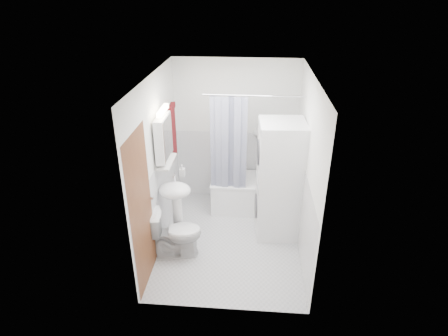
# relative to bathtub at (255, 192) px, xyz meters

# --- Properties ---
(floor) EXTENTS (2.60, 2.60, 0.00)m
(floor) POSITION_rel_bathtub_xyz_m (-0.35, -0.92, -0.30)
(floor) COLOR silver
(floor) RESTS_ON ground
(room_walls) EXTENTS (2.60, 2.60, 2.60)m
(room_walls) POSITION_rel_bathtub_xyz_m (-0.35, -0.92, 1.19)
(room_walls) COLOR white
(room_walls) RESTS_ON ground
(wainscot) EXTENTS (1.98, 2.58, 2.58)m
(wainscot) POSITION_rel_bathtub_xyz_m (-0.35, -0.63, 0.30)
(wainscot) COLOR white
(wainscot) RESTS_ON ground
(door) EXTENTS (0.05, 2.00, 2.00)m
(door) POSITION_rel_bathtub_xyz_m (-1.30, -1.47, 0.70)
(door) COLOR brown
(door) RESTS_ON ground
(bathtub) EXTENTS (1.41, 0.67, 0.54)m
(bathtub) POSITION_rel_bathtub_xyz_m (0.00, 0.00, 0.00)
(bathtub) COLOR white
(bathtub) RESTS_ON ground
(tub_spout) EXTENTS (0.04, 0.12, 0.04)m
(tub_spout) POSITION_rel_bathtub_xyz_m (0.20, 0.33, 0.56)
(tub_spout) COLOR silver
(tub_spout) RESTS_ON room_walls
(curtain_rod) EXTENTS (1.59, 0.02, 0.02)m
(curtain_rod) POSITION_rel_bathtub_xyz_m (0.00, -0.27, 1.70)
(curtain_rod) COLOR silver
(curtain_rod) RESTS_ON room_walls
(shower_curtain) EXTENTS (0.55, 0.02, 1.45)m
(shower_curtain) POSITION_rel_bathtub_xyz_m (-0.42, -0.27, 0.95)
(shower_curtain) COLOR #141A47
(shower_curtain) RESTS_ON curtain_rod
(sink) EXTENTS (0.44, 0.37, 1.04)m
(sink) POSITION_rel_bathtub_xyz_m (-1.10, -1.00, 0.41)
(sink) COLOR white
(sink) RESTS_ON ground
(medicine_cabinet) EXTENTS (0.13, 0.50, 0.71)m
(medicine_cabinet) POSITION_rel_bathtub_xyz_m (-1.25, -0.82, 1.27)
(medicine_cabinet) COLOR white
(medicine_cabinet) RESTS_ON room_walls
(shelf) EXTENTS (0.18, 0.54, 0.02)m
(shelf) POSITION_rel_bathtub_xyz_m (-1.24, -0.82, 0.90)
(shelf) COLOR silver
(shelf) RESTS_ON room_walls
(shower_caddy) EXTENTS (0.22, 0.06, 0.02)m
(shower_caddy) POSITION_rel_bathtub_xyz_m (0.25, 0.32, 0.85)
(shower_caddy) COLOR silver
(shower_caddy) RESTS_ON room_walls
(towel) EXTENTS (0.07, 0.37, 0.88)m
(towel) POSITION_rel_bathtub_xyz_m (-1.28, -0.17, 1.09)
(towel) COLOR maroon
(towel) RESTS_ON room_walls
(washer_dryer) EXTENTS (0.66, 0.65, 1.75)m
(washer_dryer) POSITION_rel_bathtub_xyz_m (0.33, -0.63, 0.58)
(washer_dryer) COLOR white
(washer_dryer) RESTS_ON ground
(toilet) EXTENTS (0.78, 0.53, 0.70)m
(toilet) POSITION_rel_bathtub_xyz_m (-1.07, -1.29, 0.05)
(toilet) COLOR white
(toilet) RESTS_ON ground
(soap_pump) EXTENTS (0.08, 0.17, 0.08)m
(soap_pump) POSITION_rel_bathtub_xyz_m (-1.06, -0.67, 0.65)
(soap_pump) COLOR gray
(soap_pump) RESTS_ON sink
(shelf_bottle) EXTENTS (0.07, 0.18, 0.07)m
(shelf_bottle) POSITION_rel_bathtub_xyz_m (-1.24, -0.97, 0.95)
(shelf_bottle) COLOR gray
(shelf_bottle) RESTS_ON shelf
(shelf_cup) EXTENTS (0.10, 0.09, 0.10)m
(shelf_cup) POSITION_rel_bathtub_xyz_m (-1.24, -0.70, 0.97)
(shelf_cup) COLOR gray
(shelf_cup) RESTS_ON shelf
(shampoo_a) EXTENTS (0.13, 0.17, 0.13)m
(shampoo_a) POSITION_rel_bathtub_xyz_m (0.00, 0.32, 0.93)
(shampoo_a) COLOR gray
(shampoo_a) RESTS_ON shower_caddy
(shampoo_b) EXTENTS (0.08, 0.21, 0.08)m
(shampoo_b) POSITION_rel_bathtub_xyz_m (0.12, 0.32, 0.90)
(shampoo_b) COLOR #214F85
(shampoo_b) RESTS_ON shower_caddy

